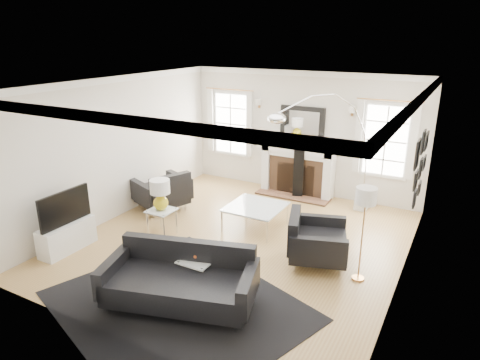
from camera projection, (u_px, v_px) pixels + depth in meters
The scene contains 25 objects.
floor at pixel (239, 241), 7.73m from camera, with size 6.00×6.00×0.00m, color #AB7D48.
back_wall at pixel (302, 133), 9.77m from camera, with size 5.50×0.04×2.80m, color silver.
front_wall at pixel (110, 237), 4.79m from camera, with size 5.50×0.04×2.80m, color silver.
left_wall at pixel (119, 148), 8.53m from camera, with size 0.04×6.00×2.80m, color silver.
right_wall at pixel (410, 195), 6.03m from camera, with size 0.04×6.00×2.80m, color silver.
ceiling at pixel (239, 84), 6.82m from camera, with size 5.50×6.00×0.02m, color white.
crown_molding at pixel (239, 88), 6.84m from camera, with size 5.50×6.00×0.12m, color white.
fireplace at pixel (297, 172), 9.87m from camera, with size 1.70×0.69×1.11m.
mantel_mirror at pixel (302, 123), 9.65m from camera, with size 1.05×0.07×0.75m.
window_left at pixel (231, 124), 10.54m from camera, with size 1.24×0.15×1.62m.
window_right at pixel (386, 141), 8.86m from camera, with size 1.24×0.15×1.62m.
gallery_wall at pixel (420, 163), 7.07m from camera, with size 0.04×1.73×1.29m.
tv_unit at pixel (67, 233), 7.32m from camera, with size 0.35×1.00×1.09m.
area_rug at pixel (177, 306), 5.89m from camera, with size 3.26×2.71×0.01m, color black.
sofa at pixel (181, 280), 5.84m from camera, with size 2.23×1.47×0.67m.
armchair_left at pixel (163, 192), 9.02m from camera, with size 1.23×1.30×0.70m.
armchair_right at pixel (314, 241), 6.91m from camera, with size 1.16×1.24×0.68m.
coffee_table at pixel (255, 208), 8.14m from camera, with size 1.02×1.02×0.45m.
side_table_left at pixel (162, 215), 7.86m from camera, with size 0.46×0.46×0.50m.
nesting_table at pixel (197, 267), 6.09m from camera, with size 0.47×0.40×0.52m.
gourd_lamp at pixel (160, 193), 7.72m from camera, with size 0.36×0.36×0.58m.
orange_vase at pixel (196, 254), 6.02m from camera, with size 0.12×0.12×0.19m.
arc_floor_lamp at pixel (323, 148), 8.58m from camera, with size 1.81×1.67×2.56m.
stick_floor_lamp at pixel (366, 201), 6.12m from camera, with size 0.30×0.30×1.49m.
speaker_tower at pixel (299, 173), 9.71m from camera, with size 0.23×0.23×1.14m, color black.
Camera 1 is at (3.35, -6.09, 3.55)m, focal length 32.00 mm.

